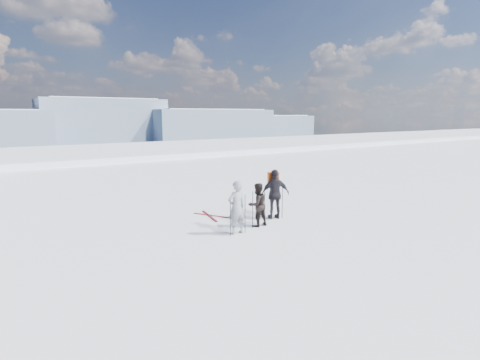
# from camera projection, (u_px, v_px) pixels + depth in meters

# --- Properties ---
(lake_basin) EXTENTS (820.00, 820.00, 71.62)m
(lake_basin) POSITION_uv_depth(u_px,v_px,m) (115.00, 217.00, 38.64)
(lake_basin) COLOR white
(lake_basin) RESTS_ON ground
(far_mountain_range) EXTENTS (770.00, 110.00, 53.00)m
(far_mountain_range) POSITION_uv_depth(u_px,v_px,m) (38.00, 125.00, 405.59)
(far_mountain_range) COLOR slate
(far_mountain_range) RESTS_ON ground
(skier_grey) EXTENTS (0.67, 0.45, 1.79)m
(skier_grey) POSITION_uv_depth(u_px,v_px,m) (237.00, 208.00, 12.31)
(skier_grey) COLOR gray
(skier_grey) RESTS_ON ground
(skier_dark) EXTENTS (0.78, 0.62, 1.55)m
(skier_dark) POSITION_uv_depth(u_px,v_px,m) (257.00, 205.00, 13.19)
(skier_dark) COLOR black
(skier_dark) RESTS_ON ground
(skier_pack) EXTENTS (1.20, 0.80, 1.89)m
(skier_pack) POSITION_uv_depth(u_px,v_px,m) (275.00, 194.00, 14.13)
(skier_pack) COLOR black
(skier_pack) RESTS_ON ground
(backpack) EXTENTS (0.46, 0.35, 0.60)m
(backpack) POSITION_uv_depth(u_px,v_px,m) (274.00, 161.00, 14.15)
(backpack) COLOR #C74B12
(backpack) RESTS_ON skier_pack
(ski_poles) EXTENTS (2.80, 0.85, 1.34)m
(ski_poles) POSITION_uv_depth(u_px,v_px,m) (259.00, 209.00, 13.21)
(ski_poles) COLOR black
(ski_poles) RESTS_ON ground
(skis_loose) EXTENTS (0.98, 1.69, 0.03)m
(skis_loose) POSITION_uv_depth(u_px,v_px,m) (211.00, 216.00, 14.60)
(skis_loose) COLOR black
(skis_loose) RESTS_ON ground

